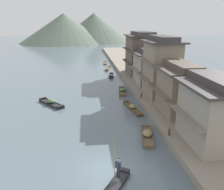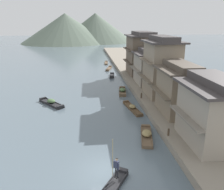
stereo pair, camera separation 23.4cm
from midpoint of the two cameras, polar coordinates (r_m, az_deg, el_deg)
ground_plane at (r=19.43m, az=-1.11°, el=-18.16°), size 400.00×400.00×0.00m
riverbank_right at (r=49.80m, az=13.31°, el=4.38°), size 18.00×110.00×0.76m
boat_foreground_poled at (r=17.46m, az=0.12°, el=-22.23°), size 3.11×4.23×0.50m
boatman_person at (r=17.35m, az=1.49°, el=-16.97°), size 0.48×0.42×3.04m
boat_moored_nearest at (r=50.43m, az=0.11°, el=4.79°), size 1.43×4.00×0.54m
boat_moored_second at (r=58.43m, az=-0.67°, el=6.54°), size 2.09×5.31×0.49m
boat_moored_third at (r=31.49m, az=5.26°, el=-3.22°), size 1.85×5.59×0.66m
boat_moored_far at (r=24.37m, az=8.81°, el=-9.74°), size 2.04×4.93×0.72m
boat_midriver_drifting at (r=67.05m, az=-1.34°, el=7.93°), size 1.40×5.39×0.34m
boat_midriver_upstream at (r=38.68m, az=2.77°, el=0.95°), size 1.70×4.70×0.83m
boat_upstream_distant at (r=34.26m, az=-14.57°, el=-1.85°), size 4.07×4.72×0.82m
house_waterfront_nearest at (r=22.51m, az=24.50°, el=-3.77°), size 6.01×6.90×6.14m
house_waterfront_second at (r=28.54m, az=16.56°, el=1.44°), size 5.21×6.54×6.14m
house_waterfront_tall at (r=34.90m, az=12.30°, el=6.81°), size 5.28×6.88×8.74m
house_waterfront_narrow at (r=41.95m, az=9.23°, el=6.93°), size 5.41×7.35×6.14m
house_waterfront_far at (r=49.78m, az=7.69°, el=10.16°), size 6.94×8.34×8.74m
mooring_post_dock_near at (r=23.44m, az=14.06°, el=-8.87°), size 0.20×0.20×0.71m
mooring_post_dock_mid at (r=33.75m, az=7.46°, el=-0.15°), size 0.20×0.20×0.79m
hill_far_west at (r=144.19m, az=-4.05°, el=16.30°), size 45.60×45.60×16.45m
hill_far_centre at (r=138.31m, az=-11.37°, el=15.88°), size 49.88×49.88×16.07m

